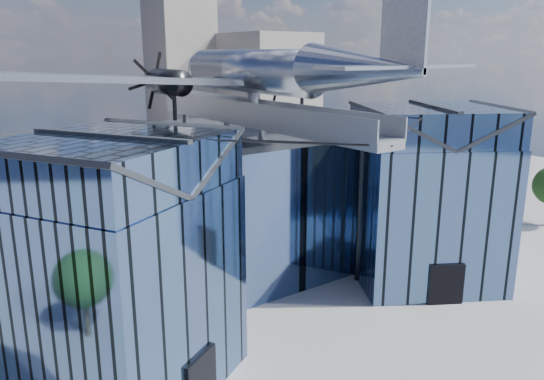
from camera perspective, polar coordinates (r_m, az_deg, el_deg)
ground_plane at (r=32.39m, az=2.12°, el=-13.16°), size 120.00×120.00×0.00m
museum at (r=34.77m, az=-3.68°, el=-1.36°), size 32.88×24.50×17.60m
bg_towers at (r=75.68m, az=-21.36°, el=9.77°), size 77.00×24.50×26.00m
tree_side_e at (r=59.50m, az=17.06°, el=2.60°), size 3.59×3.59×4.97m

